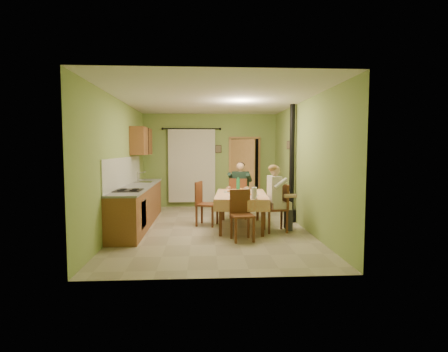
{
  "coord_description": "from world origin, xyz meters",
  "views": [
    {
      "loc": [
        -0.21,
        -7.59,
        1.74
      ],
      "look_at": [
        0.25,
        0.1,
        1.15
      ],
      "focal_mm": 28.0,
      "sensor_mm": 36.0,
      "label": 1
    }
  ],
  "objects": [
    {
      "name": "curtain",
      "position": [
        -0.55,
        2.9,
        1.26
      ],
      "size": [
        1.7,
        0.07,
        2.22
      ],
      "color": "black",
      "rests_on": "ground"
    },
    {
      "name": "chair_right",
      "position": [
        1.33,
        -0.37,
        0.29
      ],
      "size": [
        0.48,
        0.48,
        1.0
      ],
      "rotation": [
        0.0,
        0.0,
        1.65
      ],
      "color": "brown",
      "rests_on": "ground"
    },
    {
      "name": "floor",
      "position": [
        0.0,
        0.0,
        0.0
      ],
      "size": [
        4.0,
        6.0,
        0.01
      ],
      "primitive_type": "cube",
      "color": "tan",
      "rests_on": "ground"
    },
    {
      "name": "tableware",
      "position": [
        0.65,
        -0.06,
        0.81
      ],
      "size": [
        0.7,
        1.63,
        0.33
      ],
      "color": "white",
      "rests_on": "dining_table"
    },
    {
      "name": "man_right",
      "position": [
        1.32,
        -0.37,
        0.88
      ],
      "size": [
        0.49,
        0.6,
        1.39
      ],
      "rotation": [
        0.0,
        0.0,
        1.65
      ],
      "color": "silver",
      "rests_on": "chair_right"
    },
    {
      "name": "stove_flue",
      "position": [
        1.9,
        0.6,
        1.02
      ],
      "size": [
        0.24,
        0.24,
        2.8
      ],
      "color": "black",
      "rests_on": "ground"
    },
    {
      "name": "chair_far",
      "position": [
        0.72,
        1.14,
        0.29
      ],
      "size": [
        0.58,
        0.58,
        1.02
      ],
      "rotation": [
        0.0,
        0.0,
        -0.37
      ],
      "color": "brown",
      "rests_on": "ground"
    },
    {
      "name": "picture_right",
      "position": [
        1.97,
        1.2,
        1.85
      ],
      "size": [
        0.03,
        0.31,
        0.21
      ],
      "primitive_type": "cube",
      "color": "brown",
      "rests_on": "room_shell"
    },
    {
      "name": "room_shell",
      "position": [
        0.0,
        0.0,
        1.82
      ],
      "size": [
        4.04,
        6.04,
        2.82
      ],
      "color": "#8DA957",
      "rests_on": "ground"
    },
    {
      "name": "chair_near",
      "position": [
        0.53,
        -1.06,
        0.29
      ],
      "size": [
        0.46,
        0.46,
        0.96
      ],
      "rotation": [
        0.0,
        0.0,
        3.29
      ],
      "color": "brown",
      "rests_on": "ground"
    },
    {
      "name": "chair_left",
      "position": [
        -0.14,
        0.33,
        0.29
      ],
      "size": [
        0.56,
        0.56,
        1.0
      ],
      "rotation": [
        0.0,
        0.0,
        -1.89
      ],
      "color": "brown",
      "rests_on": "ground"
    },
    {
      "name": "doorway",
      "position": [
        1.01,
        2.85,
        1.05
      ],
      "size": [
        0.96,
        0.55,
        2.15
      ],
      "color": "black",
      "rests_on": "ground"
    },
    {
      "name": "kitchen_run",
      "position": [
        -1.71,
        0.4,
        0.48
      ],
      "size": [
        0.64,
        3.64,
        1.56
      ],
      "color": "brown",
      "rests_on": "ground"
    },
    {
      "name": "picture_back",
      "position": [
        0.25,
        2.97,
        1.75
      ],
      "size": [
        0.19,
        0.03,
        0.23
      ],
      "primitive_type": "cube",
      "color": "black",
      "rests_on": "room_shell"
    },
    {
      "name": "dining_table",
      "position": [
        0.62,
        0.05,
        0.38
      ],
      "size": [
        1.28,
        1.96,
        0.76
      ],
      "rotation": [
        0.0,
        0.0,
        -0.09
      ],
      "color": "#E8A97A",
      "rests_on": "ground"
    },
    {
      "name": "man_far",
      "position": [
        0.72,
        1.15,
        0.88
      ],
      "size": [
        0.65,
        0.59,
        1.39
      ],
      "rotation": [
        0.0,
        0.0,
        -0.37
      ],
      "color": "#192D23",
      "rests_on": "chair_far"
    },
    {
      "name": "upper_cabinets",
      "position": [
        -1.82,
        1.7,
        1.95
      ],
      "size": [
        0.35,
        1.4,
        0.7
      ],
      "primitive_type": "cube",
      "color": "brown",
      "rests_on": "room_shell"
    }
  ]
}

